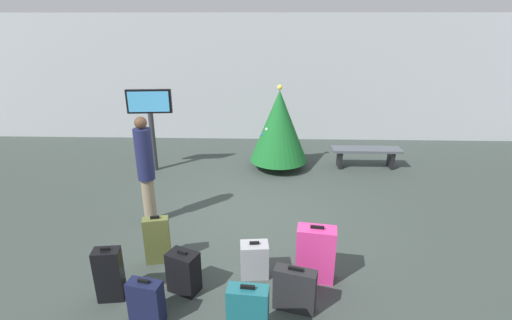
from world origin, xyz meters
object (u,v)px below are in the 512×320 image
Objects in this scene: suitcase_5 at (248,318)px; suitcase_1 at (157,240)px; suitcase_3 at (295,290)px; suitcase_6 at (316,254)px; traveller_0 at (146,168)px; waiting_bench at (366,153)px; flight_info_kiosk at (150,114)px; suitcase_4 at (109,275)px; suitcase_7 at (254,260)px; holiday_tree at (279,126)px; suitcase_2 at (184,272)px; suitcase_0 at (146,302)px.

suitcase_1 is at bearing 132.94° from suitcase_5.
suitcase_6 is at bearing 61.95° from suitcase_3.
traveller_0 is 3.29m from suitcase_5.
waiting_bench is 5.55m from suitcase_1.
flight_info_kiosk is at bearing 104.24° from traveller_0.
suitcase_4 is 1.88m from suitcase_7.
suitcase_7 is (1.88, -1.42, -0.77)m from traveller_0.
suitcase_1 and suitcase_4 have the same top height.
suitcase_1 is 1.45m from suitcase_7.
suitcase_3 is (0.08, -4.70, -0.76)m from holiday_tree.
holiday_tree is 1.04× the size of flight_info_kiosk.
waiting_bench is at bearing 44.70° from suitcase_1.
suitcase_5 is at bearing -45.12° from suitcase_2.
suitcase_1 is (0.46, -1.15, -0.67)m from traveller_0.
holiday_tree is at bearing 71.56° from suitcase_0.
waiting_bench is 2.71× the size of suitcase_3.
holiday_tree is 2.65× the size of suitcase_1.
suitcase_7 is at bearing -37.18° from traveller_0.
suitcase_4 reaches higher than suitcase_0.
suitcase_6 is (2.70, -1.47, -0.63)m from traveller_0.
waiting_bench is 0.86× the size of traveller_0.
traveller_0 is 3.15× the size of suitcase_2.
flight_info_kiosk is 2.32× the size of suitcase_6.
suitcase_0 is at bearing -80.63° from suitcase_1.
suitcase_5 is (1.20, -0.33, 0.11)m from suitcase_0.
suitcase_0 is 1.51m from suitcase_7.
suitcase_1 is 2.05m from suitcase_5.
waiting_bench is 6.38m from suitcase_4.
traveller_0 is (-2.31, -2.65, -0.02)m from holiday_tree.
suitcase_3 is 1.12× the size of suitcase_7.
suitcase_0 is 0.72× the size of suitcase_6.
suitcase_4 is at bearing 146.91° from suitcase_0.
suitcase_4 is (-0.57, 0.37, 0.08)m from suitcase_0.
suitcase_6 reaches higher than suitcase_0.
holiday_tree reaches higher than waiting_bench.
flight_info_kiosk is 1.01× the size of traveller_0.
suitcase_2 is 1.00× the size of suitcase_3.
suitcase_4 is at bearing -168.72° from suitcase_2.
suitcase_0 reaches higher than suitcase_7.
flight_info_kiosk reaches higher than traveller_0.
suitcase_7 is at bearing 177.12° from suitcase_6.
suitcase_3 is at bearing -11.69° from suitcase_2.
suitcase_1 is 1.39× the size of suitcase_7.
suitcase_5 is (1.78, -0.71, 0.03)m from suitcase_4.
suitcase_4 is at bearing 158.26° from suitcase_5.
holiday_tree reaches higher than suitcase_1.
suitcase_3 reaches higher than suitcase_2.
traveller_0 reaches higher than suitcase_1.
suitcase_6 reaches higher than suitcase_7.
waiting_bench is at bearing 58.84° from suitcase_7.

